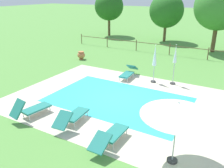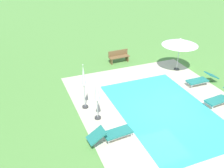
{
  "view_description": "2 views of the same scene",
  "coord_description": "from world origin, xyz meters",
  "px_view_note": "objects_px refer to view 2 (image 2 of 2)",
  "views": [
    {
      "loc": [
        5.43,
        -9.99,
        5.36
      ],
      "look_at": [
        -0.66,
        0.5,
        0.6
      ],
      "focal_mm": 37.89,
      "sensor_mm": 36.0,
      "label": 1
    },
    {
      "loc": [
        -9.27,
        6.62,
        7.66
      ],
      "look_at": [
        1.98,
        2.15,
        1.0
      ],
      "focal_mm": 41.57,
      "sensor_mm": 36.0,
      "label": 2
    }
  ],
  "objects_px": {
    "sun_lounger_north_mid": "(202,79)",
    "wooden_bench_lawn_side": "(119,56)",
    "patio_umbrella_open_foreground": "(180,42)",
    "sun_lounger_north_far": "(221,98)",
    "patio_umbrella_closed_row_mid_west": "(97,91)",
    "patio_umbrella_closed_row_west": "(84,80)",
    "sun_lounger_north_near_steps": "(112,134)"
  },
  "relations": [
    {
      "from": "sun_lounger_north_mid",
      "to": "sun_lounger_north_far",
      "type": "distance_m",
      "value": 2.19
    },
    {
      "from": "wooden_bench_lawn_side",
      "to": "sun_lounger_north_near_steps",
      "type": "bearing_deg",
      "value": 154.91
    },
    {
      "from": "sun_lounger_north_near_steps",
      "to": "wooden_bench_lawn_side",
      "type": "xyz_separation_m",
      "value": [
        7.65,
        -3.58,
        0.11
      ]
    },
    {
      "from": "patio_umbrella_open_foreground",
      "to": "sun_lounger_north_mid",
      "type": "bearing_deg",
      "value": -175.39
    },
    {
      "from": "sun_lounger_north_near_steps",
      "to": "sun_lounger_north_mid",
      "type": "xyz_separation_m",
      "value": [
        2.7,
        -6.93,
        -0.01
      ]
    },
    {
      "from": "sun_lounger_north_far",
      "to": "wooden_bench_lawn_side",
      "type": "relative_size",
      "value": 1.36
    },
    {
      "from": "sun_lounger_north_mid",
      "to": "sun_lounger_north_far",
      "type": "bearing_deg",
      "value": 168.62
    },
    {
      "from": "patio_umbrella_open_foreground",
      "to": "patio_umbrella_closed_row_west",
      "type": "relative_size",
      "value": 0.94
    },
    {
      "from": "sun_lounger_north_far",
      "to": "patio_umbrella_closed_row_mid_west",
      "type": "bearing_deg",
      "value": 79.72
    },
    {
      "from": "sun_lounger_north_far",
      "to": "patio_umbrella_open_foreground",
      "type": "bearing_deg",
      "value": -3.17
    },
    {
      "from": "patio_umbrella_closed_row_west",
      "to": "wooden_bench_lawn_side",
      "type": "relative_size",
      "value": 1.64
    },
    {
      "from": "patio_umbrella_closed_row_mid_west",
      "to": "wooden_bench_lawn_side",
      "type": "distance_m",
      "value": 7.03
    },
    {
      "from": "sun_lounger_north_near_steps",
      "to": "sun_lounger_north_far",
      "type": "bearing_deg",
      "value": -85.18
    },
    {
      "from": "sun_lounger_north_near_steps",
      "to": "patio_umbrella_closed_row_mid_west",
      "type": "xyz_separation_m",
      "value": [
        1.73,
        0.05,
        1.21
      ]
    },
    {
      "from": "sun_lounger_north_mid",
      "to": "wooden_bench_lawn_side",
      "type": "xyz_separation_m",
      "value": [
        4.95,
        3.35,
        0.11
      ]
    },
    {
      "from": "sun_lounger_north_mid",
      "to": "patio_umbrella_closed_row_mid_west",
      "type": "xyz_separation_m",
      "value": [
        -0.96,
        6.97,
        1.22
      ]
    },
    {
      "from": "patio_umbrella_closed_row_mid_west",
      "to": "sun_lounger_north_mid",
      "type": "bearing_deg",
      "value": -82.13
    },
    {
      "from": "wooden_bench_lawn_side",
      "to": "patio_umbrella_closed_row_mid_west",
      "type": "bearing_deg",
      "value": 148.47
    },
    {
      "from": "sun_lounger_north_far",
      "to": "patio_umbrella_closed_row_west",
      "type": "bearing_deg",
      "value": 71.07
    },
    {
      "from": "patio_umbrella_closed_row_mid_west",
      "to": "patio_umbrella_open_foreground",
      "type": "bearing_deg",
      "value": -64.29
    },
    {
      "from": "wooden_bench_lawn_side",
      "to": "patio_umbrella_closed_row_west",
      "type": "bearing_deg",
      "value": 140.44
    },
    {
      "from": "patio_umbrella_closed_row_mid_west",
      "to": "sun_lounger_north_far",
      "type": "bearing_deg",
      "value": -100.28
    },
    {
      "from": "patio_umbrella_open_foreground",
      "to": "wooden_bench_lawn_side",
      "type": "xyz_separation_m",
      "value": [
        2.65,
        3.16,
        -1.52
      ]
    },
    {
      "from": "patio_umbrella_open_foreground",
      "to": "patio_umbrella_closed_row_west",
      "type": "height_order",
      "value": "patio_umbrella_closed_row_west"
    },
    {
      "from": "patio_umbrella_closed_row_mid_west",
      "to": "patio_umbrella_closed_row_west",
      "type": "bearing_deg",
      "value": 14.52
    },
    {
      "from": "sun_lounger_north_mid",
      "to": "patio_umbrella_open_foreground",
      "type": "height_order",
      "value": "patio_umbrella_open_foreground"
    },
    {
      "from": "sun_lounger_north_near_steps",
      "to": "sun_lounger_north_far",
      "type": "xyz_separation_m",
      "value": [
        0.55,
        -6.49,
        0.01
      ]
    },
    {
      "from": "sun_lounger_north_mid",
      "to": "wooden_bench_lawn_side",
      "type": "height_order",
      "value": "wooden_bench_lawn_side"
    },
    {
      "from": "sun_lounger_north_far",
      "to": "wooden_bench_lawn_side",
      "type": "xyz_separation_m",
      "value": [
        7.1,
        2.91,
        0.1
      ]
    },
    {
      "from": "sun_lounger_north_mid",
      "to": "patio_umbrella_open_foreground",
      "type": "bearing_deg",
      "value": 4.61
    },
    {
      "from": "wooden_bench_lawn_side",
      "to": "patio_umbrella_open_foreground",
      "type": "bearing_deg",
      "value": -129.93
    },
    {
      "from": "sun_lounger_north_mid",
      "to": "sun_lounger_north_far",
      "type": "xyz_separation_m",
      "value": [
        -2.15,
        0.43,
        0.01
      ]
    }
  ]
}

